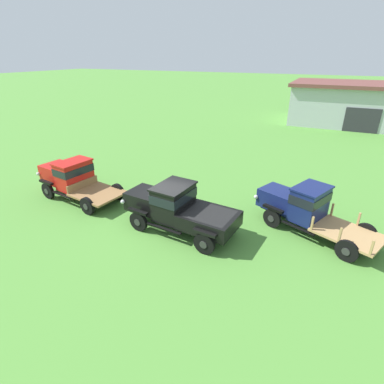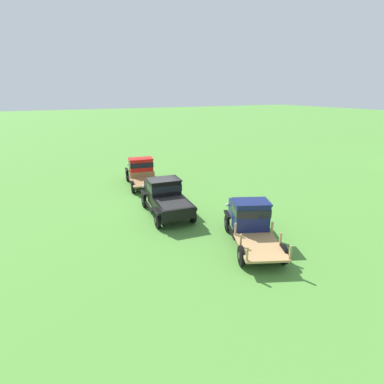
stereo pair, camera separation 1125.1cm
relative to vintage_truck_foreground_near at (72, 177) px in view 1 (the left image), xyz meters
name	(u,v)px [view 1 (the left image)]	position (x,y,z in m)	size (l,w,h in m)	color
ground_plane	(163,226)	(6.20, -0.76, -1.12)	(240.00, 240.00, 0.00)	#518E38
vintage_truck_foreground_near	(72,177)	(0.00, 0.00, 0.00)	(5.56, 2.82, 2.10)	black
vintage_truck_second_in_line	(178,207)	(6.95, -0.64, -0.01)	(5.54, 2.69, 2.13)	black
vintage_truck_midrow_center	(303,206)	(11.98, 1.85, -0.01)	(5.72, 3.71, 2.11)	black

